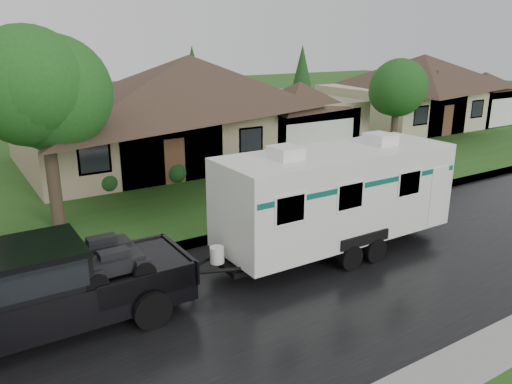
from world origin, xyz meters
TOP-DOWN VIEW (x-y plane):
  - ground at (0.00, 0.00)m, footprint 140.00×140.00m
  - road at (0.00, -2.00)m, footprint 140.00×8.00m
  - curb at (0.00, 2.25)m, footprint 140.00×0.50m
  - lawn at (0.00, 15.00)m, footprint 140.00×26.00m
  - house_main at (2.29, 13.84)m, footprint 19.44×10.80m
  - house_neighbor at (22.27, 14.34)m, footprint 15.12×9.72m
  - tree_left_green at (-7.04, 6.05)m, footprint 4.09×4.09m
  - tree_right_green at (11.46, 7.51)m, footprint 3.18×3.18m
  - shrub_row at (2.00, 9.30)m, footprint 13.60×1.00m
  - pickup_truck at (-8.76, -0.60)m, footprint 6.63×2.52m
  - travel_trailer at (0.06, -0.60)m, footprint 8.18×2.87m

SIDE VIEW (x-z plane):
  - ground at x=0.00m, z-range 0.00..0.00m
  - road at x=0.00m, z-range 0.00..0.01m
  - curb at x=0.00m, z-range 0.00..0.15m
  - lawn at x=0.00m, z-range 0.00..0.15m
  - shrub_row at x=2.00m, z-range 0.15..1.15m
  - pickup_truck at x=-8.76m, z-range 0.08..2.29m
  - travel_trailer at x=0.06m, z-range 0.11..3.78m
  - house_neighbor at x=22.27m, z-range 0.10..6.55m
  - house_main at x=2.29m, z-range 0.14..7.04m
  - tree_right_green at x=11.46m, z-range 1.17..6.43m
  - tree_left_green at x=-7.04m, z-range 1.46..8.23m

